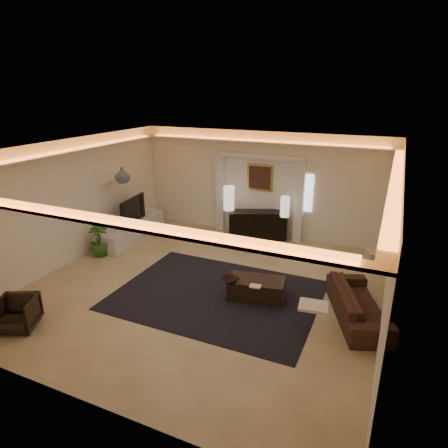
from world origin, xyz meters
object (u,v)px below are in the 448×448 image
at_px(armchair, 17,314).
at_px(console, 257,225).
at_px(sofa, 358,304).
at_px(coffee_table, 257,289).

bearing_deg(armchair, console, 41.31).
bearing_deg(console, sofa, -68.91).
bearing_deg(armchair, sofa, 0.96).
xyz_separation_m(console, coffee_table, (1.07, -3.07, -0.20)).
relative_size(sofa, coffee_table, 1.79).
bearing_deg(coffee_table, armchair, -152.37).
bearing_deg(sofa, coffee_table, 71.23).
relative_size(console, sofa, 0.80).
height_order(console, coffee_table, console).
xyz_separation_m(sofa, coffee_table, (-1.93, -0.08, -0.08)).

